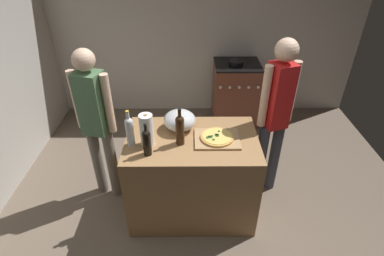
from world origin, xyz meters
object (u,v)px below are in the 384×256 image
Objects in this scene: wine_bottle_dark at (147,141)px; person_in_stripes at (96,119)px; stove at (235,93)px; wine_bottle_clear at (180,129)px; person_in_red at (275,113)px; paper_towel_roll at (147,130)px; mixing_bowl at (180,120)px; wine_bottle_green at (130,130)px; pizza at (217,137)px.

wine_bottle_dark is 0.18× the size of person_in_stripes.
wine_bottle_clear is at bearing -112.37° from stove.
wine_bottle_clear is at bearing -20.36° from person_in_stripes.
stove is 0.55× the size of person_in_red.
paper_towel_roll reaches higher than wine_bottle_dark.
person_in_red is at bearing 6.72° from mixing_bowl.
stove is at bearing 96.21° from person_in_red.
wine_bottle_green reaches higher than paper_towel_roll.
wine_bottle_clear is 0.97m from person_in_red.
stove is (1.18, 1.84, -0.58)m from wine_bottle_green.
paper_towel_roll is at bearing 1.85° from wine_bottle_green.
pizza is 0.62m from paper_towel_roll.
pizza is 0.64m from wine_bottle_dark.
pizza is at bearing -153.27° from person_in_red.
wine_bottle_green is at bearing -177.23° from wine_bottle_clear.
paper_towel_roll reaches higher than stove.
paper_towel_roll is 2.18m from stove.
wine_bottle_green is at bearing -148.19° from mixing_bowl.
person_in_stripes is at bearing 159.64° from wine_bottle_clear.
stove is at bearing 64.36° from mixing_bowl.
wine_bottle_clear is at bearing -159.21° from person_in_red.
mixing_bowl is 0.87× the size of wine_bottle_green.
person_in_stripes is at bearing 149.08° from paper_towel_roll.
wine_bottle_dark is at bearing -83.73° from paper_towel_roll.
stove is (0.42, 1.77, -0.46)m from pizza.
stove is (0.75, 1.82, -0.59)m from wine_bottle_clear.
person_in_red is at bearing 16.87° from paper_towel_roll.
wine_bottle_dark is at bearing -117.31° from stove.
wine_bottle_dark is 0.31m from wine_bottle_clear.
person_in_stripes reaches higher than mixing_bowl.
wine_bottle_green is at bearing 140.94° from wine_bottle_dark.
person_in_stripes is 1.72m from person_in_red.
person_in_red reaches higher than wine_bottle_green.
wine_bottle_green is 0.20× the size of person_in_red.
wine_bottle_clear is (0.28, 0.02, 0.01)m from paper_towel_roll.
person_in_red is at bearing 26.73° from pizza.
wine_bottle_dark reaches higher than mixing_bowl.
mixing_bowl is (-0.34, 0.19, 0.06)m from pizza.
pizza is 0.85× the size of wine_bottle_clear.
wine_bottle_dark is 0.32× the size of stove.
mixing_bowl reaches higher than stove.
pizza is 0.39m from mixing_bowl.
person_in_red is at bearing -83.79° from stove.
wine_bottle_dark is (-0.59, -0.20, 0.10)m from pizza.
wine_bottle_clear is at bearing 29.14° from wine_bottle_dark.
paper_towel_roll is (-0.27, -0.25, 0.06)m from mixing_bowl.
wine_bottle_green is 0.36× the size of stove.
wine_bottle_green is at bearing -39.84° from person_in_stripes.
person_in_stripes is (-1.14, 0.25, 0.03)m from pizza.
mixing_bowl is 0.86× the size of wine_bottle_clear.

